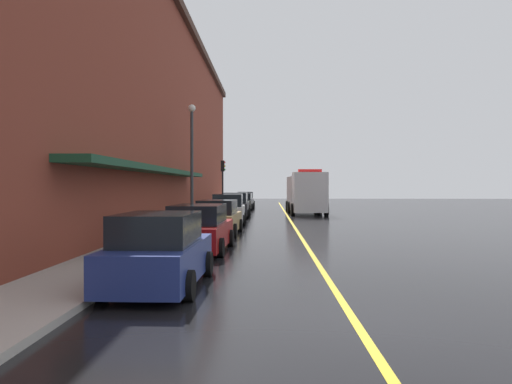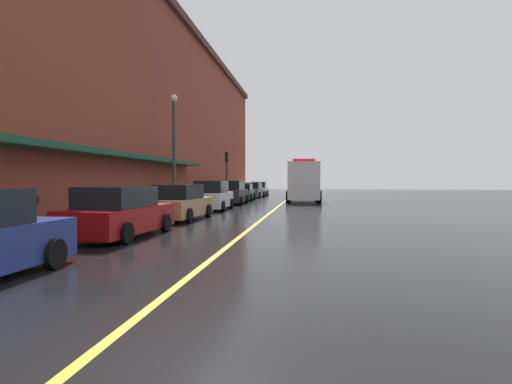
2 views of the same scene
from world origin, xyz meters
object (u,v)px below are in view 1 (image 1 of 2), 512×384
parked_car_0 (159,252)px  parked_car_5 (239,204)px  parking_meter_0 (145,227)px  street_lamp_left (192,151)px  parked_car_3 (228,210)px  parked_car_2 (218,218)px  parked_car_7 (245,200)px  parked_car_6 (243,202)px  parked_car_4 (236,206)px  parking_meter_1 (206,207)px  traffic_light_near (223,176)px  box_truck (305,193)px  parked_car_1 (199,229)px

parked_car_0 → parked_car_5: parked_car_0 is taller
parking_meter_0 → street_lamp_left: (-0.60, 13.39, 3.34)m
parked_car_3 → parked_car_2: bearing=179.0°
parked_car_7 → parking_meter_0: parked_car_7 is taller
parked_car_6 → parked_car_4: bearing=-178.2°
parked_car_0 → parked_car_4: parked_car_4 is taller
parked_car_2 → parking_meter_1: parked_car_2 is taller
parked_car_6 → parking_meter_1: bearing=177.3°
traffic_light_near → parked_car_2: bearing=-85.5°
parked_car_3 → box_truck: box_truck is taller
parked_car_2 → parked_car_6: parked_car_2 is taller
parked_car_1 → parking_meter_1: (-1.37, 12.68, 0.27)m
box_truck → parking_meter_1: bearing=-33.7°
parked_car_2 → parking_meter_1: bearing=14.3°
parked_car_0 → parking_meter_1: size_ratio=3.42×
parked_car_6 → parked_car_3: bearing=-178.3°
parking_meter_1 → street_lamp_left: (-0.60, -1.61, 3.34)m
parked_car_2 → parked_car_1: bearing=-178.6°
parked_car_1 → parked_car_7: (-0.02, 36.47, 0.00)m
parked_car_6 → parking_meter_0: 33.39m
parking_meter_0 → traffic_light_near: (0.06, 25.81, 2.10)m
parked_car_4 → parking_meter_0: 21.37m
parked_car_6 → parked_car_7: (-0.02, 5.43, 0.02)m
parked_car_7 → parked_car_0: bearing=178.6°
parked_car_4 → box_truck: box_truck is taller
parked_car_2 → parked_car_4: (-0.01, 12.89, 0.07)m
parked_car_5 → parking_meter_0: size_ratio=3.40×
parked_car_6 → street_lamp_left: 20.39m
parked_car_1 → parked_car_3: parked_car_3 is taller
parking_meter_1 → street_lamp_left: 3.76m
parked_car_2 → parked_car_5: parked_car_2 is taller
parked_car_5 → parking_meter_1: bearing=171.5°
parked_car_1 → traffic_light_near: bearing=5.3°
parked_car_0 → parked_car_3: 18.83m
parked_car_0 → parked_car_4: (0.09, 25.28, 0.05)m
parked_car_1 → parked_car_5: parked_car_1 is taller
parked_car_7 → box_truck: 13.88m
parked_car_5 → traffic_light_near: (-1.26, -1.23, 2.42)m
parked_car_2 → parked_car_7: size_ratio=1.14×
parked_car_7 → box_truck: box_truck is taller
parked_car_1 → parked_car_2: size_ratio=1.00×
parking_meter_1 → street_lamp_left: bearing=-110.4°
parked_car_4 → street_lamp_left: (-2.02, -7.93, 3.54)m
parked_car_1 → parked_car_4: size_ratio=1.03×
parked_car_6 → parking_meter_0: parked_car_6 is taller
parked_car_3 → parked_car_5: size_ratio=1.05×
traffic_light_near → parked_car_6: bearing=80.1°
parked_car_5 → parked_car_7: (0.03, 11.75, 0.05)m
parked_car_3 → traffic_light_near: 11.26m
parked_car_0 → parked_car_6: size_ratio=0.92×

